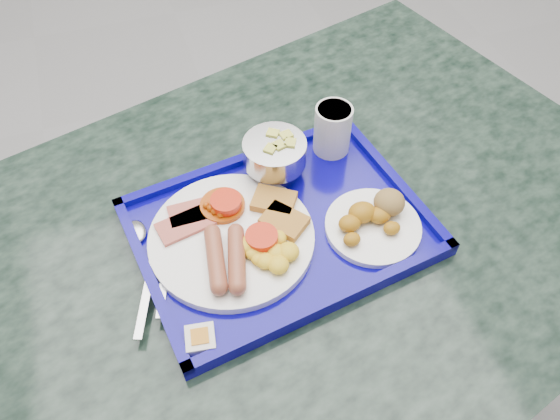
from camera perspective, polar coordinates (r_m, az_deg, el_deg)
The scene contains 10 objects.
floor at distance 1.90m, azimuth -2.88°, elevation -0.17°, with size 6.00×6.00×0.00m, color gray.
table at distance 1.04m, azimuth 0.05°, elevation -9.15°, with size 1.43×1.15×0.78m.
tray at distance 0.86m, azimuth 0.00°, elevation -1.91°, with size 0.49×0.39×0.03m.
main_plate at distance 0.83m, azimuth -4.62°, elevation -2.77°, with size 0.25×0.25×0.04m.
bread_plate at distance 0.86m, azimuth 9.81°, elevation -0.99°, with size 0.15×0.15×0.05m.
fruit_bowl at distance 0.90m, azimuth -0.54°, elevation 5.95°, with size 0.10×0.10×0.07m.
juice_cup at distance 0.94m, azimuth 5.53°, elevation 8.54°, with size 0.06×0.06×0.09m.
spoon at distance 0.86m, azimuth -14.06°, elevation -3.38°, with size 0.07×0.19×0.01m.
knife at distance 0.82m, azimuth -13.60°, elevation -7.69°, with size 0.01×0.17×0.00m, color #A9A9AB.
jam_packet at distance 0.76m, azimuth -8.32°, elevation -13.15°, with size 0.04×0.04×0.02m.
Camera 1 is at (-0.29, -1.16, 1.48)m, focal length 35.00 mm.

